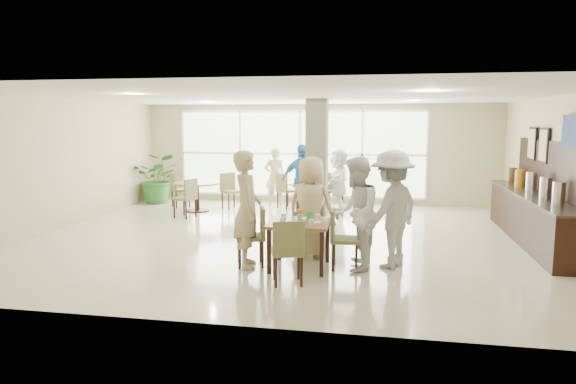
% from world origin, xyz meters
% --- Properties ---
extents(ground, '(10.00, 10.00, 0.00)m').
position_xyz_m(ground, '(0.00, 0.00, 0.00)').
color(ground, beige).
rests_on(ground, ground).
extents(room_shell, '(10.00, 10.00, 10.00)m').
position_xyz_m(room_shell, '(0.00, 0.00, 1.70)').
color(room_shell, white).
rests_on(room_shell, ground).
extents(window_bank, '(7.00, 0.04, 7.00)m').
position_xyz_m(window_bank, '(-0.50, 4.46, 1.40)').
color(window_bank, silver).
rests_on(window_bank, ground).
extents(column, '(0.45, 0.45, 2.80)m').
position_xyz_m(column, '(0.40, 1.20, 1.40)').
color(column, '#606A49').
rests_on(column, ground).
extents(main_table, '(0.96, 0.96, 0.75)m').
position_xyz_m(main_table, '(0.54, -2.05, 0.66)').
color(main_table, brown).
rests_on(main_table, ground).
extents(round_table_left, '(1.19, 1.19, 0.75)m').
position_xyz_m(round_table_left, '(-2.90, 2.62, 0.59)').
color(round_table_left, brown).
rests_on(round_table_left, ground).
extents(round_table_right, '(1.14, 1.14, 0.75)m').
position_xyz_m(round_table_right, '(-0.04, 3.10, 0.58)').
color(round_table_right, brown).
rests_on(round_table_right, ground).
extents(chairs_main_table, '(2.04, 2.18, 0.95)m').
position_xyz_m(chairs_main_table, '(0.52, -2.04, 0.47)').
color(chairs_main_table, brown).
rests_on(chairs_main_table, ground).
extents(chairs_table_left, '(2.08, 2.03, 0.95)m').
position_xyz_m(chairs_table_left, '(-2.85, 2.63, 0.47)').
color(chairs_table_left, brown).
rests_on(chairs_table_left, ground).
extents(chairs_table_right, '(1.86, 1.98, 0.95)m').
position_xyz_m(chairs_table_right, '(-0.03, 3.09, 0.47)').
color(chairs_table_right, brown).
rests_on(chairs_table_right, ground).
extents(tabletop_clutter, '(0.68, 0.71, 0.21)m').
position_xyz_m(tabletop_clutter, '(0.57, -2.07, 0.81)').
color(tabletop_clutter, white).
rests_on(tabletop_clutter, main_table).
extents(buffet_counter, '(0.64, 4.70, 1.95)m').
position_xyz_m(buffet_counter, '(4.70, 0.51, 0.55)').
color(buffet_counter, black).
rests_on(buffet_counter, ground).
extents(wall_tv, '(0.06, 1.00, 0.58)m').
position_xyz_m(wall_tv, '(4.94, -0.60, 2.15)').
color(wall_tv, black).
rests_on(wall_tv, ground).
extents(framed_art_a, '(0.05, 0.55, 0.70)m').
position_xyz_m(framed_art_a, '(4.95, 1.00, 1.85)').
color(framed_art_a, black).
rests_on(framed_art_a, ground).
extents(framed_art_b, '(0.05, 0.55, 0.70)m').
position_xyz_m(framed_art_b, '(4.95, 1.80, 1.85)').
color(framed_art_b, black).
rests_on(framed_art_b, ground).
extents(potted_plant, '(1.48, 1.48, 1.42)m').
position_xyz_m(potted_plant, '(-4.46, 3.68, 0.71)').
color(potted_plant, '#286026').
rests_on(potted_plant, ground).
extents(teen_left, '(0.62, 0.78, 1.87)m').
position_xyz_m(teen_left, '(-0.29, -2.13, 0.94)').
color(teen_left, tan).
rests_on(teen_left, ground).
extents(teen_far, '(0.94, 0.67, 1.74)m').
position_xyz_m(teen_far, '(0.62, -1.34, 0.87)').
color(teen_far, tan).
rests_on(teen_far, ground).
extents(teen_right, '(0.70, 0.89, 1.79)m').
position_xyz_m(teen_right, '(1.42, -1.98, 0.90)').
color(teen_right, white).
rests_on(teen_right, ground).
extents(teen_standing, '(1.26, 1.40, 1.88)m').
position_xyz_m(teen_standing, '(1.98, -1.73, 0.94)').
color(teen_standing, '#A9A9AB').
rests_on(teen_standing, ground).
extents(adult_a, '(1.13, 0.78, 1.78)m').
position_xyz_m(adult_a, '(-0.12, 2.36, 0.89)').
color(adult_a, teal).
rests_on(adult_a, ground).
extents(adult_b, '(0.77, 1.55, 1.63)m').
position_xyz_m(adult_b, '(0.72, 3.12, 0.81)').
color(adult_b, white).
rests_on(adult_b, ground).
extents(adult_standing, '(0.66, 0.53, 1.60)m').
position_xyz_m(adult_standing, '(-1.11, 3.88, 0.80)').
color(adult_standing, tan).
rests_on(adult_standing, ground).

